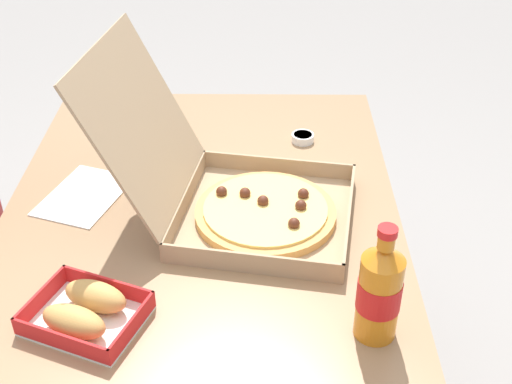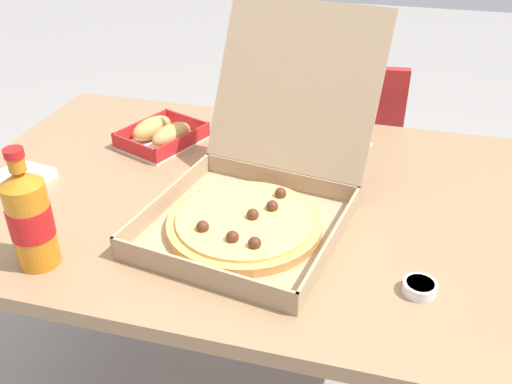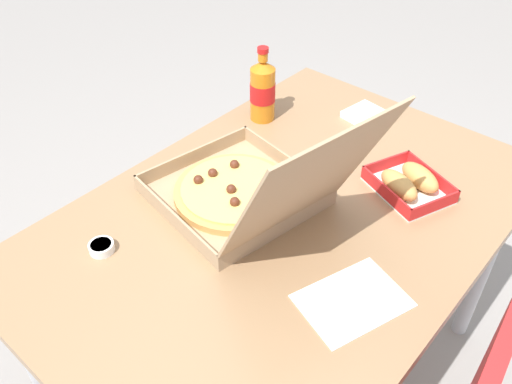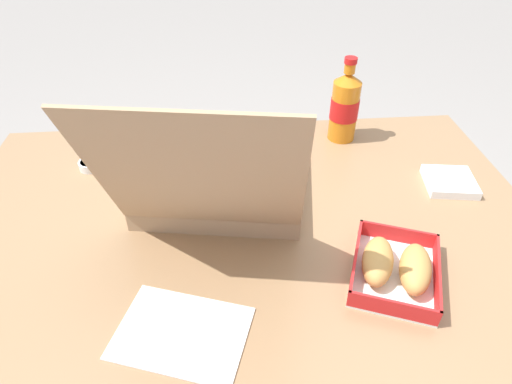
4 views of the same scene
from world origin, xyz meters
The scene contains 7 objects.
dining_table centered at (0.00, 0.00, 0.64)m, with size 1.26×0.85×0.72m.
pizza_box_open centered at (0.05, -0.09, 0.77)m, with size 0.43×0.56×0.36m.
bread_side_box centered at (-0.26, 0.17, 0.74)m, with size 0.21×0.23×0.06m.
cola_bottle centered at (-0.28, -0.32, 0.81)m, with size 0.07×0.07×0.22m.
paper_menu centered at (0.12, 0.26, 0.72)m, with size 0.21×0.15×0.00m, color white.
napkin_pile centered at (-0.48, -0.09, 0.73)m, with size 0.11×0.11×0.02m, color white.
dipping_sauce_cup centered at (0.37, -0.23, 0.73)m, with size 0.06×0.06×0.02m.
Camera 4 is at (0.04, 0.69, 1.34)m, focal length 30.87 mm.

